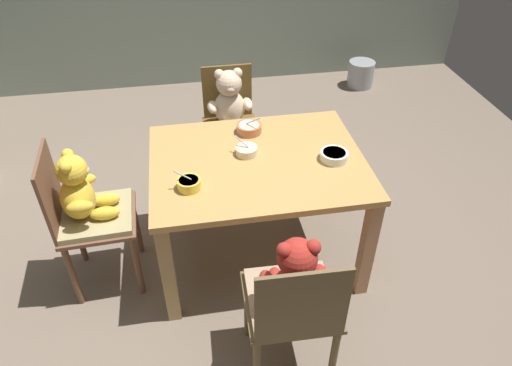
# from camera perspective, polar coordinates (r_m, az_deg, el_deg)

# --- Properties ---
(ground_plane) EXTENTS (5.20, 5.20, 0.04)m
(ground_plane) POSITION_cam_1_polar(r_m,az_deg,el_deg) (3.06, 0.16, -8.51)
(ground_plane) COLOR #756657
(dining_table) EXTENTS (1.18, 0.92, 0.71)m
(dining_table) POSITION_cam_1_polar(r_m,az_deg,el_deg) (2.64, 0.19, 0.90)
(dining_table) COLOR tan
(dining_table) RESTS_ON ground_plane
(teddy_chair_far_center) EXTENTS (0.39, 0.37, 0.88)m
(teddy_chair_far_center) POSITION_cam_1_polar(r_m,az_deg,el_deg) (3.32, -3.20, 9.04)
(teddy_chair_far_center) COLOR brown
(teddy_chair_far_center) RESTS_ON ground_plane
(teddy_chair_near_front) EXTENTS (0.43, 0.41, 0.90)m
(teddy_chair_near_front) POSITION_cam_1_polar(r_m,az_deg,el_deg) (2.08, 4.64, -12.96)
(teddy_chair_near_front) COLOR brown
(teddy_chair_near_front) RESTS_ON ground_plane
(teddy_chair_near_left) EXTENTS (0.42, 0.42, 0.90)m
(teddy_chair_near_left) POSITION_cam_1_polar(r_m,az_deg,el_deg) (2.65, -20.22, -2.30)
(teddy_chair_near_left) COLOR brown
(teddy_chair_near_left) RESTS_ON ground_plane
(porridge_bowl_cream_center) EXTENTS (0.12, 0.12, 0.11)m
(porridge_bowl_cream_center) POSITION_cam_1_polar(r_m,az_deg,el_deg) (2.61, -1.17, 3.99)
(porridge_bowl_cream_center) COLOR beige
(porridge_bowl_cream_center) RESTS_ON dining_table
(porridge_bowl_yellow_near_left) EXTENTS (0.13, 0.12, 0.11)m
(porridge_bowl_yellow_near_left) POSITION_cam_1_polar(r_m,az_deg,el_deg) (2.38, -8.18, -0.09)
(porridge_bowl_yellow_near_left) COLOR yellow
(porridge_bowl_yellow_near_left) RESTS_ON dining_table
(porridge_bowl_terracotta_far_center) EXTENTS (0.15, 0.15, 0.13)m
(porridge_bowl_terracotta_far_center) POSITION_cam_1_polar(r_m,az_deg,el_deg) (2.80, -0.91, 6.70)
(porridge_bowl_terracotta_far_center) COLOR #B96D49
(porridge_bowl_terracotta_far_center) RESTS_ON dining_table
(porridge_bowl_white_near_right) EXTENTS (0.15, 0.15, 0.05)m
(porridge_bowl_white_near_right) POSITION_cam_1_polar(r_m,az_deg,el_deg) (2.60, 9.49, 3.31)
(porridge_bowl_white_near_right) COLOR silver
(porridge_bowl_white_near_right) RESTS_ON dining_table
(metal_pail) EXTENTS (0.26, 0.26, 0.26)m
(metal_pail) POSITION_cam_1_polar(r_m,az_deg,el_deg) (5.04, 12.66, 12.86)
(metal_pail) COLOR #93969B
(metal_pail) RESTS_ON ground_plane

